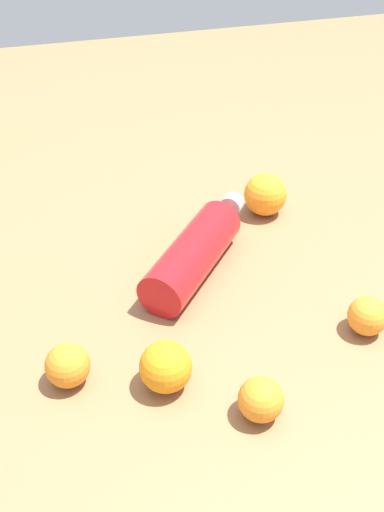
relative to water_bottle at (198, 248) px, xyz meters
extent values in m
plane|color=olive|center=(-0.01, -0.02, -0.04)|extent=(2.40, 2.40, 0.00)
cylinder|color=red|center=(0.02, -0.02, 0.00)|extent=(0.23, 0.22, 0.08)
cone|color=red|center=(-0.09, 0.08, 0.00)|extent=(0.08, 0.09, 0.08)
cylinder|color=#B2B7BF|center=(-0.11, 0.10, 0.00)|extent=(0.05, 0.05, 0.04)
sphere|color=orange|center=(0.24, -0.11, 0.00)|extent=(0.07, 0.07, 0.07)
sphere|color=orange|center=(0.20, -0.24, -0.01)|extent=(0.06, 0.06, 0.06)
sphere|color=orange|center=(-0.13, 0.17, 0.00)|extent=(0.08, 0.08, 0.08)
sphere|color=orange|center=(0.33, -0.01, -0.01)|extent=(0.06, 0.06, 0.06)
sphere|color=orange|center=(0.22, 0.21, -0.01)|extent=(0.06, 0.06, 0.06)
camera|label=1|loc=(0.80, -0.23, 0.64)|focal=43.17mm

